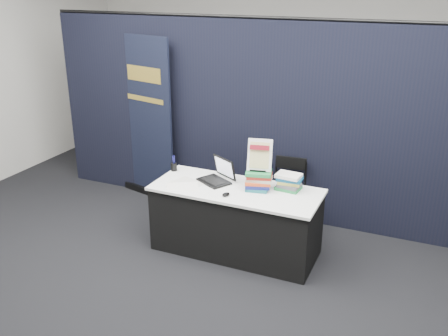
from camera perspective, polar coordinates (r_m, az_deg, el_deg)
floor at (r=5.21m, az=-1.04°, el=-12.17°), size 8.00×8.00×0.00m
wall_back at (r=8.23m, az=10.91°, el=12.98°), size 8.00×0.02×3.50m
drape_partition at (r=6.08m, az=5.23°, el=5.17°), size 6.00×0.08×2.40m
display_table at (r=5.46m, az=1.36°, el=-5.96°), size 1.80×0.75×0.75m
laptop at (r=5.47m, az=-0.96°, el=-0.87°), size 0.42×0.42×0.26m
mouse at (r=5.12m, az=0.22°, el=-3.03°), size 0.08×0.11×0.03m
brochure_left at (r=5.36m, az=-4.76°, el=-2.13°), size 0.41×0.37×0.00m
brochure_mid at (r=5.45m, az=-4.14°, el=-1.70°), size 0.38×0.32×0.00m
brochure_right at (r=5.41m, az=-5.03°, el=-1.88°), size 0.31×0.25×0.00m
pen_cup at (r=5.79m, az=-5.75°, el=0.13°), size 0.09×0.09×0.09m
book_stack_tall at (r=5.25m, az=3.91°, el=-1.43°), size 0.29×0.25×0.20m
book_stack_short at (r=5.29m, az=7.40°, el=-1.57°), size 0.24×0.19×0.17m
info_sign at (r=5.18m, az=4.10°, el=1.43°), size 0.27×0.16×0.35m
pullup_banner at (r=6.75m, az=-8.76°, el=4.55°), size 0.92×0.31×2.17m
stacking_chair at (r=5.98m, az=7.15°, el=-2.59°), size 0.41×0.42×0.85m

